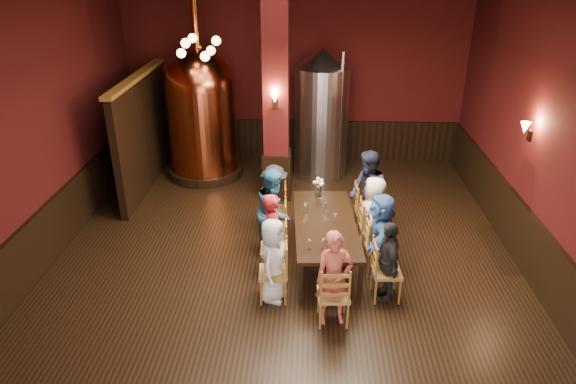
{
  "coord_description": "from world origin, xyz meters",
  "views": [
    {
      "loc": [
        0.39,
        -7.15,
        4.83
      ],
      "look_at": [
        0.06,
        0.2,
        1.32
      ],
      "focal_mm": 32.0,
      "sensor_mm": 36.0,
      "label": 1
    }
  ],
  "objects_px": {
    "dining_table": "(325,226)",
    "person_0": "(273,260)",
    "person_1": "(273,235)",
    "steel_vessel": "(321,114)",
    "copper_kettle": "(202,113)",
    "rose_vase": "(319,184)",
    "person_2": "(274,212)"
  },
  "relations": [
    {
      "from": "dining_table",
      "to": "person_2",
      "type": "height_order",
      "value": "person_2"
    },
    {
      "from": "person_1",
      "to": "steel_vessel",
      "type": "xyz_separation_m",
      "value": [
        0.79,
        4.09,
        0.75
      ]
    },
    {
      "from": "person_2",
      "to": "rose_vase",
      "type": "bearing_deg",
      "value": -41.03
    },
    {
      "from": "person_0",
      "to": "rose_vase",
      "type": "xyz_separation_m",
      "value": [
        0.68,
        2.04,
        0.31
      ]
    },
    {
      "from": "dining_table",
      "to": "person_1",
      "type": "xyz_separation_m",
      "value": [
        -0.83,
        -0.38,
        0.02
      ]
    },
    {
      "from": "dining_table",
      "to": "steel_vessel",
      "type": "xyz_separation_m",
      "value": [
        -0.04,
        3.71,
        0.77
      ]
    },
    {
      "from": "dining_table",
      "to": "person_0",
      "type": "xyz_separation_m",
      "value": [
        -0.79,
        -1.05,
        -0.02
      ]
    },
    {
      "from": "person_2",
      "to": "steel_vessel",
      "type": "relative_size",
      "value": 0.53
    },
    {
      "from": "person_0",
      "to": "dining_table",
      "type": "bearing_deg",
      "value": -21.9
    },
    {
      "from": "person_2",
      "to": "dining_table",
      "type": "bearing_deg",
      "value": -102.07
    },
    {
      "from": "dining_table",
      "to": "copper_kettle",
      "type": "bearing_deg",
      "value": 123.5
    },
    {
      "from": "person_1",
      "to": "person_2",
      "type": "distance_m",
      "value": 0.66
    },
    {
      "from": "rose_vase",
      "to": "copper_kettle",
      "type": "bearing_deg",
      "value": 134.91
    },
    {
      "from": "dining_table",
      "to": "person_0",
      "type": "height_order",
      "value": "person_0"
    },
    {
      "from": "person_2",
      "to": "rose_vase",
      "type": "height_order",
      "value": "person_2"
    },
    {
      "from": "copper_kettle",
      "to": "person_0",
      "type": "bearing_deg",
      "value": -67.56
    },
    {
      "from": "person_2",
      "to": "copper_kettle",
      "type": "xyz_separation_m",
      "value": [
        -1.85,
        3.33,
        0.71
      ]
    },
    {
      "from": "copper_kettle",
      "to": "rose_vase",
      "type": "relative_size",
      "value": 11.68
    },
    {
      "from": "rose_vase",
      "to": "steel_vessel",
      "type": "bearing_deg",
      "value": 88.52
    },
    {
      "from": "person_1",
      "to": "dining_table",
      "type": "bearing_deg",
      "value": -65.9
    },
    {
      "from": "rose_vase",
      "to": "person_2",
      "type": "bearing_deg",
      "value": -136.76
    },
    {
      "from": "copper_kettle",
      "to": "steel_vessel",
      "type": "distance_m",
      "value": 2.68
    },
    {
      "from": "copper_kettle",
      "to": "rose_vase",
      "type": "distance_m",
      "value": 3.73
    },
    {
      "from": "person_0",
      "to": "copper_kettle",
      "type": "xyz_separation_m",
      "value": [
        -1.92,
        4.66,
        0.83
      ]
    },
    {
      "from": "person_0",
      "to": "rose_vase",
      "type": "height_order",
      "value": "person_0"
    },
    {
      "from": "dining_table",
      "to": "rose_vase",
      "type": "xyz_separation_m",
      "value": [
        -0.11,
        1.0,
        0.29
      ]
    },
    {
      "from": "copper_kettle",
      "to": "rose_vase",
      "type": "xyz_separation_m",
      "value": [
        2.61,
        -2.62,
        -0.51
      ]
    },
    {
      "from": "copper_kettle",
      "to": "steel_vessel",
      "type": "height_order",
      "value": "copper_kettle"
    },
    {
      "from": "person_1",
      "to": "rose_vase",
      "type": "bearing_deg",
      "value": -28.26
    },
    {
      "from": "copper_kettle",
      "to": "rose_vase",
      "type": "bearing_deg",
      "value": -45.09
    },
    {
      "from": "person_2",
      "to": "rose_vase",
      "type": "relative_size",
      "value": 4.45
    },
    {
      "from": "person_1",
      "to": "steel_vessel",
      "type": "height_order",
      "value": "steel_vessel"
    }
  ]
}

